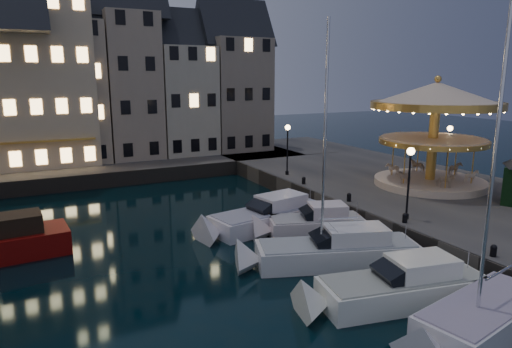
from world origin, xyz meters
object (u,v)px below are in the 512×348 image
streetlamp_b (409,173)px  streetlamp_c (287,142)px  bollard_d (304,180)px  streetlamp_d (449,144)px  bollard_b (405,217)px  carousel (435,114)px  motorboat_a (477,322)px  motorboat_b (394,289)px  bollard_c (349,197)px  motorboat_c (329,252)px  motorboat_e (265,218)px  motorboat_d (309,226)px  bollard_a (494,250)px

streetlamp_b → streetlamp_c: same height
streetlamp_c → bollard_d: streetlamp_c is taller
streetlamp_d → bollard_b: 14.27m
carousel → motorboat_a: bearing=-132.1°
bollard_d → motorboat_b: bearing=-109.3°
bollard_c → motorboat_c: (-5.45, -5.41, -0.92)m
motorboat_b → motorboat_e: bearing=91.3°
streetlamp_c → motorboat_d: streetlamp_c is taller
motorboat_a → motorboat_c: motorboat_a is taller
motorboat_a → bollard_b: bearing=61.5°
bollard_c → streetlamp_d: bearing=11.9°
bollard_b → motorboat_a: motorboat_a is taller
motorboat_d → motorboat_e: size_ratio=0.74×
streetlamp_b → motorboat_d: streetlamp_b is taller
streetlamp_b → motorboat_e: (-6.28, 5.64, -3.37)m
bollard_d → carousel: carousel is taller
streetlamp_c → motorboat_e: size_ratio=0.47×
streetlamp_c → motorboat_d: bearing=-113.9°
streetlamp_c → bollard_b: 14.22m
bollard_c → carousel: size_ratio=0.06×
motorboat_c → carousel: (13.64, 6.20, 5.97)m
bollard_c → motorboat_a: bearing=-108.6°
streetlamp_c → motorboat_c: 15.98m
streetlamp_c → bollard_a: size_ratio=7.32×
bollard_a → bollard_d: 16.00m
bollard_b → motorboat_c: size_ratio=0.05×
motorboat_e → carousel: size_ratio=0.97×
streetlamp_b → motorboat_e: size_ratio=0.47×
streetlamp_b → motorboat_b: size_ratio=0.51×
streetlamp_d → bollard_b: size_ratio=7.32×
streetlamp_b → motorboat_a: bearing=-120.1°
bollard_d → carousel: bearing=-29.9°
streetlamp_d → motorboat_a: 22.91m
streetlamp_c → carousel: (7.59, -8.20, 2.63)m
bollard_a → carousel: size_ratio=0.06×
streetlamp_d → streetlamp_c: bearing=150.1°
streetlamp_d → motorboat_d: streetlamp_d is taller
streetlamp_b → carousel: size_ratio=0.45×
bollard_d → motorboat_e: size_ratio=0.06×
bollard_a → motorboat_b: motorboat_b is taller
motorboat_a → motorboat_e: size_ratio=1.37×
streetlamp_b → bollard_b: bearing=-140.2°
streetlamp_d → motorboat_e: size_ratio=0.47×
bollard_b → motorboat_d: 5.47m
bollard_d → motorboat_e: (-5.68, -4.36, -0.96)m
streetlamp_d → motorboat_c: bearing=-155.5°
streetlamp_d → bollard_a: (-11.90, -13.00, -2.41)m
streetlamp_b → carousel: bearing=34.9°
motorboat_e → carousel: (13.87, -0.34, 6.00)m
motorboat_a → motorboat_c: (-1.01, 7.78, 0.14)m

